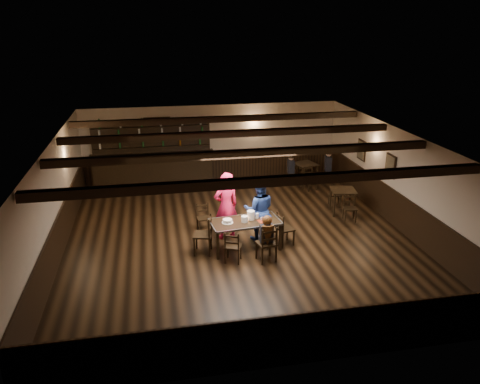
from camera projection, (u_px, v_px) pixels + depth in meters
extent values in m
plane|color=black|center=(238.00, 238.00, 12.48)|extent=(10.00, 10.00, 0.00)
cube|color=beige|center=(212.00, 143.00, 16.62)|extent=(9.00, 0.02, 2.70)
cube|color=beige|center=(297.00, 296.00, 7.41)|extent=(9.00, 0.02, 2.70)
cube|color=beige|center=(54.00, 202.00, 11.22)|extent=(0.02, 10.00, 2.70)
cube|color=beige|center=(399.00, 180.00, 12.81)|extent=(0.02, 10.00, 2.70)
cube|color=silver|center=(238.00, 139.00, 11.55)|extent=(9.00, 10.00, 0.02)
cube|color=black|center=(213.00, 166.00, 16.89)|extent=(9.00, 0.04, 1.00)
cube|color=black|center=(294.00, 339.00, 7.73)|extent=(9.00, 0.04, 1.00)
cube|color=black|center=(60.00, 234.00, 11.52)|extent=(0.04, 10.00, 1.00)
cube|color=black|center=(395.00, 208.00, 13.10)|extent=(0.04, 10.00, 1.00)
cube|color=black|center=(157.00, 132.00, 16.09)|extent=(0.90, 0.03, 1.00)
cube|color=black|center=(158.00, 132.00, 16.07)|extent=(0.80, 0.02, 0.90)
cube|color=black|center=(391.00, 166.00, 13.18)|extent=(0.03, 0.55, 0.65)
cube|color=#72664C|center=(390.00, 166.00, 13.18)|extent=(0.02, 0.45, 0.55)
cube|color=black|center=(362.00, 150.00, 14.95)|extent=(0.03, 0.55, 0.65)
cube|color=#72664C|center=(361.00, 150.00, 14.95)|extent=(0.02, 0.45, 0.55)
cube|color=black|center=(268.00, 181.00, 8.82)|extent=(8.90, 0.18, 0.18)
cube|color=black|center=(246.00, 153.00, 10.66)|extent=(8.90, 0.18, 0.18)
cube|color=black|center=(231.00, 134.00, 12.51)|extent=(8.90, 0.18, 0.18)
cube|color=black|center=(220.00, 119.00, 14.35)|extent=(8.90, 0.18, 0.18)
cube|color=black|center=(218.00, 246.00, 11.24)|extent=(0.07, 0.07, 0.71)
cube|color=black|center=(210.00, 233.00, 11.91)|extent=(0.07, 0.07, 0.71)
cube|color=black|center=(280.00, 237.00, 11.68)|extent=(0.07, 0.07, 0.71)
cube|color=black|center=(270.00, 226.00, 12.35)|extent=(0.07, 0.07, 0.71)
cube|color=black|center=(245.00, 222.00, 11.66)|extent=(1.82, 1.05, 0.04)
cube|color=#A5A8AD|center=(240.00, 215.00, 12.04)|extent=(1.73, 0.22, 0.05)
cube|color=#A5A8AD|center=(250.00, 228.00, 11.29)|extent=(1.73, 0.22, 0.05)
cube|color=#A5A8AD|center=(277.00, 218.00, 11.90)|extent=(0.12, 0.86, 0.05)
cube|color=#A5A8AD|center=(212.00, 226.00, 11.43)|extent=(0.12, 0.86, 0.05)
cube|color=black|center=(241.00, 252.00, 11.31)|extent=(0.04, 0.04, 0.38)
cube|color=black|center=(238.00, 258.00, 11.03)|extent=(0.04, 0.04, 0.38)
cube|color=black|center=(228.00, 251.00, 11.36)|extent=(0.04, 0.04, 0.38)
cube|color=black|center=(225.00, 256.00, 11.09)|extent=(0.04, 0.04, 0.38)
cube|color=black|center=(233.00, 246.00, 11.12)|extent=(0.48, 0.47, 0.04)
cube|color=black|center=(232.00, 241.00, 10.92)|extent=(0.36, 0.17, 0.40)
cube|color=black|center=(232.00, 243.00, 10.93)|extent=(0.31, 0.14, 0.04)
cube|color=black|center=(232.00, 237.00, 10.87)|extent=(0.31, 0.14, 0.04)
cube|color=black|center=(270.00, 248.00, 11.44)|extent=(0.04, 0.04, 0.43)
cube|color=black|center=(276.00, 254.00, 11.14)|extent=(0.04, 0.04, 0.43)
cube|color=black|center=(256.00, 251.00, 11.31)|extent=(0.04, 0.04, 0.43)
cube|color=black|center=(262.00, 257.00, 11.01)|extent=(0.04, 0.04, 0.43)
cube|color=black|center=(266.00, 243.00, 11.14)|extent=(0.50, 0.48, 0.04)
cube|color=black|center=(270.00, 238.00, 10.92)|extent=(0.42, 0.12, 0.46)
cube|color=black|center=(270.00, 239.00, 10.93)|extent=(0.36, 0.10, 0.05)
cube|color=black|center=(270.00, 232.00, 10.87)|extent=(0.36, 0.10, 0.05)
cube|color=black|center=(197.00, 240.00, 11.79)|extent=(0.05, 0.05, 0.47)
cube|color=black|center=(211.00, 241.00, 11.77)|extent=(0.05, 0.05, 0.47)
cube|color=black|center=(194.00, 248.00, 11.42)|extent=(0.05, 0.05, 0.47)
cube|color=black|center=(210.00, 248.00, 11.41)|extent=(0.05, 0.05, 0.47)
cube|color=black|center=(203.00, 235.00, 11.51)|extent=(0.53, 0.55, 0.04)
cube|color=black|center=(210.00, 226.00, 11.42)|extent=(0.15, 0.46, 0.49)
cube|color=black|center=(210.00, 228.00, 11.43)|extent=(0.12, 0.39, 0.05)
cube|color=black|center=(210.00, 220.00, 11.37)|extent=(0.12, 0.39, 0.05)
cube|color=black|center=(294.00, 238.00, 11.99)|extent=(0.04, 0.04, 0.41)
cube|color=black|center=(283.00, 240.00, 11.87)|extent=(0.04, 0.04, 0.41)
cube|color=black|center=(287.00, 233.00, 12.28)|extent=(0.04, 0.04, 0.41)
cube|color=black|center=(276.00, 235.00, 12.16)|extent=(0.04, 0.04, 0.41)
cube|color=black|center=(285.00, 229.00, 12.00)|extent=(0.46, 0.47, 0.04)
cube|color=black|center=(280.00, 222.00, 11.86)|extent=(0.12, 0.40, 0.43)
cube|color=black|center=(280.00, 224.00, 11.88)|extent=(0.10, 0.34, 0.05)
cube|color=black|center=(280.00, 217.00, 11.82)|extent=(0.10, 0.34, 0.05)
cube|color=black|center=(200.00, 228.00, 12.64)|extent=(0.03, 0.03, 0.37)
cube|color=black|center=(197.00, 223.00, 12.90)|extent=(0.03, 0.03, 0.37)
cube|color=black|center=(211.00, 226.00, 12.73)|extent=(0.03, 0.03, 0.37)
cube|color=black|center=(208.00, 222.00, 12.99)|extent=(0.03, 0.03, 0.37)
cube|color=black|center=(204.00, 218.00, 12.75)|extent=(0.40, 0.38, 0.03)
cube|color=black|center=(202.00, 210.00, 12.81)|extent=(0.36, 0.07, 0.38)
cube|color=black|center=(202.00, 211.00, 12.83)|extent=(0.31, 0.06, 0.04)
cube|color=black|center=(202.00, 206.00, 12.77)|extent=(0.31, 0.06, 0.04)
imported|color=#F91F44|center=(226.00, 206.00, 12.18)|extent=(0.75, 0.59, 1.82)
imported|color=navy|center=(259.00, 210.00, 12.14)|extent=(0.90, 0.75, 1.66)
cube|color=black|center=(265.00, 239.00, 11.22)|extent=(0.29, 0.29, 0.12)
cube|color=black|center=(267.00, 233.00, 11.05)|extent=(0.31, 0.18, 0.43)
cylinder|color=black|center=(267.00, 226.00, 10.98)|extent=(0.09, 0.31, 0.31)
sphere|color=#D8A384|center=(267.00, 220.00, 10.94)|extent=(0.19, 0.19, 0.19)
sphere|color=#3B1E0D|center=(267.00, 221.00, 10.91)|extent=(0.23, 0.23, 0.23)
cone|color=#3B1E0D|center=(268.00, 236.00, 10.95)|extent=(0.18, 0.18, 0.54)
cylinder|color=white|center=(227.00, 222.00, 11.55)|extent=(0.29, 0.29, 0.01)
cylinder|color=white|center=(227.00, 221.00, 11.54)|extent=(0.23, 0.23, 0.08)
cylinder|color=silver|center=(227.00, 221.00, 11.54)|extent=(0.25, 0.25, 0.04)
cylinder|color=white|center=(245.00, 219.00, 11.58)|extent=(0.16, 0.16, 0.15)
cylinder|color=white|center=(251.00, 215.00, 11.72)|extent=(0.19, 0.19, 0.23)
cylinder|color=#A5A8AD|center=(247.00, 219.00, 11.76)|extent=(0.05, 0.05, 0.03)
sphere|color=orange|center=(247.00, 218.00, 11.75)|extent=(0.03, 0.03, 0.03)
cylinder|color=silver|center=(261.00, 219.00, 11.67)|extent=(0.04, 0.04, 0.09)
cylinder|color=#A5A8AD|center=(262.00, 218.00, 11.71)|extent=(0.04, 0.04, 0.09)
cylinder|color=silver|center=(257.00, 216.00, 11.81)|extent=(0.08, 0.08, 0.12)
cube|color=maroon|center=(265.00, 221.00, 11.66)|extent=(0.38, 0.30, 0.00)
cube|color=navy|center=(265.00, 216.00, 11.96)|extent=(0.31, 0.22, 0.00)
cube|color=black|center=(154.00, 171.00, 16.21)|extent=(4.02, 0.60, 1.10)
cube|color=black|center=(153.00, 155.00, 16.01)|extent=(4.22, 0.70, 0.05)
cube|color=black|center=(153.00, 153.00, 16.26)|extent=(4.02, 0.10, 2.20)
cube|color=black|center=(152.00, 147.00, 16.09)|extent=(3.92, 0.22, 0.03)
cube|color=black|center=(151.00, 137.00, 15.96)|extent=(3.92, 0.22, 0.03)
cube|color=black|center=(151.00, 127.00, 15.84)|extent=(3.92, 0.22, 0.03)
cube|color=black|center=(343.00, 190.00, 13.82)|extent=(0.82, 0.82, 0.04)
cube|color=black|center=(334.00, 206.00, 13.68)|extent=(0.04, 0.04, 0.71)
cube|color=black|center=(330.00, 198.00, 14.22)|extent=(0.04, 0.04, 0.71)
cube|color=black|center=(354.00, 206.00, 13.68)|extent=(0.04, 0.04, 0.71)
cube|color=black|center=(350.00, 198.00, 14.23)|extent=(0.04, 0.04, 0.71)
cube|color=black|center=(305.00, 164.00, 16.32)|extent=(0.91, 0.91, 0.04)
cube|color=black|center=(302.00, 178.00, 16.06)|extent=(0.05, 0.05, 0.71)
cube|color=black|center=(293.00, 173.00, 16.58)|extent=(0.05, 0.05, 0.71)
cube|color=black|center=(317.00, 176.00, 16.32)|extent=(0.05, 0.05, 0.71)
cube|color=black|center=(307.00, 171.00, 16.83)|extent=(0.05, 0.05, 0.71)
cube|color=black|center=(291.00, 167.00, 16.13)|extent=(0.22, 0.34, 0.47)
sphere|color=#D8A384|center=(291.00, 158.00, 16.02)|extent=(0.18, 0.18, 0.18)
sphere|color=black|center=(291.00, 157.00, 16.01)|extent=(0.19, 0.19, 0.19)
cube|color=black|center=(328.00, 163.00, 16.43)|extent=(0.29, 0.39, 0.51)
sphere|color=#D8A384|center=(329.00, 154.00, 16.32)|extent=(0.20, 0.20, 0.20)
sphere|color=black|center=(329.00, 153.00, 16.31)|extent=(0.21, 0.21, 0.21)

